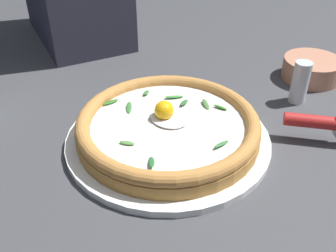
{
  "coord_description": "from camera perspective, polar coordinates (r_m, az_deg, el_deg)",
  "views": [
    {
      "loc": [
        0.43,
        -0.34,
        0.39
      ],
      "look_at": [
        0.03,
        -0.03,
        0.03
      ],
      "focal_mm": 41.31,
      "sensor_mm": 36.0,
      "label": 1
    }
  ],
  "objects": [
    {
      "name": "pizza_cutter",
      "position": [
        0.68,
        22.1,
        0.46
      ],
      "size": [
        0.12,
        0.11,
        0.07
      ],
      "color": "silver",
      "rests_on": "ground"
    },
    {
      "name": "pizza",
      "position": [
        0.63,
        -0.0,
        0.02
      ],
      "size": [
        0.3,
        0.3,
        0.06
      ],
      "color": "#B87D38",
      "rests_on": "pizza_plate"
    },
    {
      "name": "pepper_shaker",
      "position": [
        0.77,
        18.92,
        6.12
      ],
      "size": [
        0.03,
        0.03,
        0.08
      ],
      "primitive_type": "cylinder",
      "color": "silver",
      "rests_on": "ground"
    },
    {
      "name": "pizza_plate",
      "position": [
        0.64,
        -0.0,
        -1.9
      ],
      "size": [
        0.34,
        0.34,
        0.01
      ],
      "primitive_type": "cylinder",
      "color": "white",
      "rests_on": "ground"
    },
    {
      "name": "ground_plane",
      "position": [
        0.69,
        0.23,
        -1.33
      ],
      "size": [
        2.4,
        2.4,
        0.03
      ],
      "primitive_type": "cube",
      "color": "#3C3D41",
      "rests_on": "ground"
    },
    {
      "name": "side_bowl",
      "position": [
        0.88,
        20.42,
        7.91
      ],
      "size": [
        0.12,
        0.12,
        0.04
      ],
      "primitive_type": "cylinder",
      "color": "#B4765A",
      "rests_on": "ground"
    }
  ]
}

